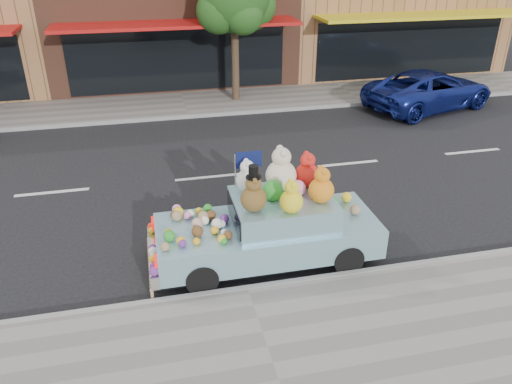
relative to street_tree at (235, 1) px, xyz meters
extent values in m
plane|color=black|center=(-2.03, -6.55, -3.69)|extent=(120.00, 120.00, 0.00)
cube|color=gray|center=(-2.03, -13.05, -3.63)|extent=(60.00, 3.00, 0.12)
cube|color=gray|center=(-2.03, -0.05, -3.63)|extent=(60.00, 3.00, 0.12)
cube|color=gray|center=(-2.03, -11.55, -3.63)|extent=(60.00, 0.12, 0.13)
cube|color=gray|center=(-2.03, -1.55, -3.63)|extent=(60.00, 0.12, 0.13)
cube|color=black|center=(-2.03, 1.43, -2.29)|extent=(8.50, 0.06, 2.40)
cube|color=#B41310|center=(-2.03, 0.55, -0.79)|extent=(9.00, 1.80, 0.12)
cube|color=black|center=(7.97, 1.43, -2.29)|extent=(8.50, 0.06, 2.40)
cube|color=gold|center=(7.97, 0.55, -0.79)|extent=(9.00, 1.80, 0.12)
cylinder|color=#38281C|center=(-0.03, -0.05, -2.09)|extent=(0.28, 0.28, 3.20)
sphere|color=#1E4714|center=(0.67, 0.25, -0.17)|extent=(1.80, 1.80, 1.80)
sphere|color=#1E4714|center=(-0.63, -0.25, -0.27)|extent=(1.60, 1.60, 1.60)
sphere|color=#1E4714|center=(0.17, -0.65, -0.37)|extent=(1.40, 1.40, 1.40)
sphere|color=#1E4714|center=(-0.33, 0.55, -0.07)|extent=(1.60, 1.60, 1.60)
imported|color=navy|center=(6.83, -2.39, -2.99)|extent=(5.56, 3.72, 1.42)
cylinder|color=black|center=(-0.02, -11.37, -3.39)|extent=(0.60, 0.20, 0.60)
cylinder|color=black|center=(-0.01, -9.81, -3.39)|extent=(0.60, 0.20, 0.60)
cylinder|color=black|center=(-2.82, -11.35, -3.39)|extent=(0.60, 0.20, 0.60)
cylinder|color=black|center=(-2.81, -9.79, -3.39)|extent=(0.60, 0.20, 0.60)
cube|color=#82B2C3|center=(-1.42, -10.58, -3.14)|extent=(4.31, 1.72, 0.60)
cube|color=#82B2C3|center=(-1.12, -10.58, -2.59)|extent=(1.91, 1.51, 0.50)
cube|color=silver|center=(-3.64, -10.57, -3.29)|extent=(0.17, 1.78, 0.26)
cube|color=red|center=(-3.59, -11.25, -2.97)|extent=(0.06, 0.28, 0.16)
cube|color=red|center=(-3.58, -9.89, -2.97)|extent=(0.06, 0.28, 0.16)
cube|color=black|center=(-2.07, -10.58, -2.59)|extent=(0.05, 1.30, 0.40)
sphere|color=brown|center=(-1.77, -10.93, -2.10)|extent=(0.48, 0.48, 0.48)
sphere|color=brown|center=(-1.77, -10.93, -1.80)|extent=(0.30, 0.30, 0.30)
sphere|color=brown|center=(-1.77, -11.03, -1.70)|extent=(0.11, 0.11, 0.11)
sphere|color=brown|center=(-1.77, -10.83, -1.70)|extent=(0.11, 0.11, 0.11)
cylinder|color=black|center=(-1.77, -10.93, -1.67)|extent=(0.28, 0.28, 0.02)
cylinder|color=black|center=(-1.77, -10.93, -1.56)|extent=(0.18, 0.18, 0.22)
sphere|color=beige|center=(-1.07, -10.23, -2.04)|extent=(0.61, 0.61, 0.61)
sphere|color=beige|center=(-1.07, -10.23, -1.65)|extent=(0.38, 0.38, 0.38)
sphere|color=beige|center=(-1.07, -10.36, -1.52)|extent=(0.14, 0.14, 0.14)
sphere|color=beige|center=(-1.07, -10.10, -1.52)|extent=(0.14, 0.14, 0.14)
sphere|color=orange|center=(-0.47, -10.88, -2.10)|extent=(0.48, 0.48, 0.48)
sphere|color=orange|center=(-0.47, -10.88, -1.79)|extent=(0.30, 0.30, 0.30)
sphere|color=orange|center=(-0.47, -10.99, -1.70)|extent=(0.11, 0.11, 0.11)
sphere|color=orange|center=(-0.47, -10.78, -1.70)|extent=(0.11, 0.11, 0.11)
sphere|color=red|center=(-0.51, -10.18, -2.10)|extent=(0.48, 0.48, 0.48)
sphere|color=red|center=(-0.51, -10.18, -1.79)|extent=(0.30, 0.30, 0.30)
sphere|color=red|center=(-0.51, -10.29, -1.69)|extent=(0.11, 0.11, 0.11)
sphere|color=red|center=(-0.51, -10.08, -1.69)|extent=(0.11, 0.11, 0.11)
sphere|color=silver|center=(-1.71, -10.13, -2.12)|extent=(0.44, 0.44, 0.44)
sphere|color=silver|center=(-1.71, -10.13, -1.84)|extent=(0.27, 0.27, 0.27)
sphere|color=silver|center=(-1.71, -10.23, -1.75)|extent=(0.10, 0.10, 0.10)
sphere|color=silver|center=(-1.71, -10.03, -1.75)|extent=(0.10, 0.10, 0.10)
sphere|color=yellow|center=(-1.12, -11.13, -2.13)|extent=(0.43, 0.43, 0.43)
sphere|color=yellow|center=(-1.12, -11.13, -1.85)|extent=(0.27, 0.27, 0.27)
sphere|color=yellow|center=(-1.12, -11.22, -1.77)|extent=(0.10, 0.10, 0.10)
sphere|color=yellow|center=(-1.12, -11.04, -1.77)|extent=(0.10, 0.10, 0.10)
sphere|color=#258925|center=(-1.32, -10.58, -2.16)|extent=(0.40, 0.40, 0.40)
sphere|color=pink|center=(-0.82, -10.53, -2.19)|extent=(0.32, 0.32, 0.32)
sphere|color=#FAAF1B|center=(-3.08, -9.97, -2.74)|extent=(0.21, 0.21, 0.21)
sphere|color=#FAAF1B|center=(-2.67, -9.97, -2.77)|extent=(0.14, 0.14, 0.14)
sphere|color=#5D287B|center=(-2.23, -10.42, -2.75)|extent=(0.19, 0.19, 0.19)
sphere|color=orange|center=(-3.12, -11.01, -2.76)|extent=(0.17, 0.17, 0.17)
sphere|color=#F6EBC3|center=(-2.30, -10.55, -2.77)|extent=(0.14, 0.14, 0.14)
sphere|color=#F6EBC3|center=(-2.84, -10.04, -2.77)|extent=(0.16, 0.16, 0.16)
sphere|color=#543418|center=(-2.47, -10.24, -2.74)|extent=(0.20, 0.20, 0.20)
sphere|color=white|center=(-2.31, -10.87, -2.78)|extent=(0.13, 0.13, 0.13)
sphere|color=#258925|center=(-2.37, -11.14, -2.78)|extent=(0.13, 0.13, 0.13)
sphere|color=#90704F|center=(-3.12, -10.12, -2.74)|extent=(0.21, 0.21, 0.21)
sphere|color=#258925|center=(-2.49, -9.95, -2.75)|extent=(0.19, 0.19, 0.19)
sphere|color=orange|center=(-2.48, -10.77, -2.77)|extent=(0.16, 0.16, 0.16)
sphere|color=#FAAF1B|center=(-2.39, -11.10, -2.76)|extent=(0.16, 0.16, 0.16)
sphere|color=#543418|center=(-2.80, -10.79, -2.73)|extent=(0.22, 0.22, 0.22)
sphere|color=white|center=(-2.40, -10.59, -2.74)|extent=(0.21, 0.21, 0.21)
sphere|color=orange|center=(-3.32, -10.67, -2.76)|extent=(0.16, 0.16, 0.16)
sphere|color=#543418|center=(-2.26, -10.99, -2.76)|extent=(0.16, 0.16, 0.16)
sphere|color=#258925|center=(-3.31, -10.83, -2.74)|extent=(0.22, 0.22, 0.22)
sphere|color=#90704F|center=(-3.41, -11.13, -2.76)|extent=(0.17, 0.17, 0.17)
sphere|color=#90704F|center=(-2.62, -10.26, -2.73)|extent=(0.22, 0.22, 0.22)
sphere|color=orange|center=(-2.85, -11.05, -2.78)|extent=(0.14, 0.14, 0.14)
sphere|color=#FAAF1B|center=(-3.32, -10.67, -2.77)|extent=(0.15, 0.15, 0.15)
sphere|color=#F6EBC3|center=(-2.61, -10.38, -2.76)|extent=(0.17, 0.17, 0.17)
sphere|color=#543418|center=(-3.15, -10.04, -2.76)|extent=(0.17, 0.17, 0.17)
sphere|color=#5D287B|center=(-3.10, -11.07, -2.77)|extent=(0.15, 0.15, 0.15)
sphere|color=pink|center=(-2.91, -10.11, -2.77)|extent=(0.15, 0.15, 0.15)
sphere|color=#258925|center=(-2.79, -10.77, -2.77)|extent=(0.14, 0.14, 0.14)
sphere|color=pink|center=(-3.10, -9.83, -2.75)|extent=(0.19, 0.19, 0.19)
sphere|color=#D8A88C|center=(-2.77, -10.52, -2.72)|extent=(0.22, 0.22, 0.22)
sphere|color=#5D287B|center=(-3.64, -11.37, -3.08)|extent=(0.18, 0.18, 0.18)
sphere|color=red|center=(-3.63, -9.80, -3.09)|extent=(0.14, 0.14, 0.14)
sphere|color=#5D287B|center=(-3.64, -10.62, -3.09)|extent=(0.15, 0.15, 0.15)
sphere|color=orange|center=(-3.64, -10.77, -3.09)|extent=(0.14, 0.14, 0.14)
sphere|color=#FAAF1B|center=(-3.63, -9.96, -3.10)|extent=(0.13, 0.13, 0.13)
sphere|color=#F6EBC3|center=(-3.64, -10.89, -3.10)|extent=(0.13, 0.13, 0.13)
sphere|color=#FAAF1B|center=(-3.64, -10.98, -3.09)|extent=(0.16, 0.16, 0.16)
sphere|color=#F6EBC3|center=(-3.64, -10.75, -3.08)|extent=(0.17, 0.17, 0.17)
sphere|color=#5D287B|center=(-3.64, -11.20, -3.09)|extent=(0.14, 0.14, 0.14)
sphere|color=pink|center=(-3.64, -10.72, -3.08)|extent=(0.16, 0.16, 0.16)
sphere|color=#258925|center=(0.00, -10.33, -2.72)|extent=(0.25, 0.25, 0.25)
sphere|color=red|center=(-0.01, -10.39, -2.74)|extent=(0.21, 0.21, 0.21)
sphere|color=#FAAF1B|center=(0.39, -10.14, -2.74)|extent=(0.22, 0.22, 0.22)
sphere|color=#90704F|center=(0.36, -10.67, -2.74)|extent=(0.21, 0.21, 0.21)
cylinder|color=#997A54|center=(-3.72, -11.42, -3.53)|extent=(0.06, 0.06, 0.17)
sphere|color=#997A54|center=(-3.72, -11.42, -3.43)|extent=(0.07, 0.07, 0.07)
cylinder|color=#997A54|center=(-3.72, -11.32, -3.53)|extent=(0.06, 0.06, 0.17)
sphere|color=#997A54|center=(-3.72, -11.32, -3.43)|extent=(0.07, 0.07, 0.07)
cylinder|color=#997A54|center=(-3.72, -11.22, -3.53)|extent=(0.06, 0.06, 0.17)
sphere|color=#997A54|center=(-3.72, -11.22, -3.43)|extent=(0.07, 0.07, 0.07)
cylinder|color=#997A54|center=(-3.72, -11.12, -3.53)|extent=(0.06, 0.06, 0.17)
sphere|color=#997A54|center=(-3.72, -11.12, -3.43)|extent=(0.07, 0.07, 0.07)
cylinder|color=#997A54|center=(-3.72, -11.02, -3.53)|extent=(0.06, 0.06, 0.17)
sphere|color=#997A54|center=(-3.72, -11.02, -3.43)|extent=(0.07, 0.07, 0.07)
cylinder|color=#997A54|center=(-3.72, -10.92, -3.53)|extent=(0.06, 0.06, 0.17)
sphere|color=#997A54|center=(-3.72, -10.92, -3.43)|extent=(0.07, 0.07, 0.07)
cylinder|color=#997A54|center=(-3.72, -10.82, -3.53)|extent=(0.06, 0.06, 0.17)
sphere|color=#997A54|center=(-3.72, -10.82, -3.43)|extent=(0.07, 0.07, 0.07)
cylinder|color=#997A54|center=(-3.72, -10.72, -3.53)|extent=(0.06, 0.06, 0.17)
sphere|color=#997A54|center=(-3.72, -10.72, -3.43)|extent=(0.07, 0.07, 0.07)
cylinder|color=#997A54|center=(-3.72, -10.62, -3.53)|extent=(0.06, 0.06, 0.17)
sphere|color=#997A54|center=(-3.72, -10.62, -3.43)|extent=(0.07, 0.07, 0.07)
cylinder|color=#997A54|center=(-3.72, -10.52, -3.53)|extent=(0.06, 0.06, 0.17)
sphere|color=#997A54|center=(-3.72, -10.52, -3.43)|extent=(0.07, 0.07, 0.07)
cylinder|color=#997A54|center=(-3.72, -10.42, -3.53)|extent=(0.06, 0.06, 0.17)
sphere|color=#997A54|center=(-3.72, -10.42, -3.43)|extent=(0.07, 0.07, 0.07)
cylinder|color=#997A54|center=(-3.72, -10.32, -3.53)|extent=(0.06, 0.06, 0.17)
sphere|color=#997A54|center=(-3.72, -10.32, -3.43)|extent=(0.07, 0.07, 0.07)
cylinder|color=#997A54|center=(-3.72, -10.22, -3.53)|extent=(0.06, 0.06, 0.17)
sphere|color=#997A54|center=(-3.72, -10.22, -3.43)|extent=(0.07, 0.07, 0.07)
cylinder|color=#997A54|center=(-3.71, -10.12, -3.53)|extent=(0.06, 0.06, 0.17)
sphere|color=#997A54|center=(-3.71, -10.12, -3.43)|extent=(0.07, 0.07, 0.07)
cylinder|color=#997A54|center=(-3.71, -10.02, -3.53)|extent=(0.06, 0.06, 0.17)
sphere|color=#997A54|center=(-3.71, -10.02, -3.43)|extent=(0.07, 0.07, 0.07)
cylinder|color=#997A54|center=(-3.71, -9.92, -3.53)|extent=(0.06, 0.06, 0.17)
sphere|color=#997A54|center=(-3.71, -9.92, -3.43)|extent=(0.07, 0.07, 0.07)
cylinder|color=#997A54|center=(-3.71, -9.82, -3.53)|extent=(0.06, 0.06, 0.17)
sphere|color=#997A54|center=(-3.71, -9.82, -3.43)|extent=(0.07, 0.07, 0.07)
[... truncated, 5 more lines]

